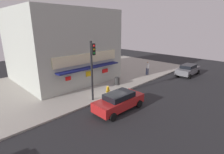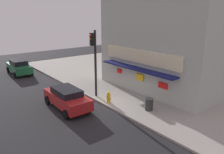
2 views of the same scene
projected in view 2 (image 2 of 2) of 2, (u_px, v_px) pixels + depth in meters
The scene contains 8 objects.
ground_plane at pixel (102, 105), 16.37m from camera, with size 54.17×54.17×0.00m, color #232326.
sidewalk at pixel (162, 86), 20.55m from camera, with size 36.11×13.97×0.14m, color #A39E93.
corner_building at pixel (178, 40), 20.09m from camera, with size 10.52×10.86×8.22m.
traffic_light at pixel (94, 55), 16.82m from camera, with size 0.32×0.58×5.27m.
fire_hydrant at pixel (109, 97), 16.29m from camera, with size 0.53×0.29×0.88m.
trash_can at pixel (149, 104), 15.04m from camera, with size 0.55×0.55×0.85m, color #2D2D2D.
parked_car_red at pixel (67, 98), 15.61m from camera, with size 4.45×2.01×1.50m.
parked_car_green at pixel (19, 67), 24.65m from camera, with size 4.36×2.03×1.61m.
Camera 2 is at (12.30, -8.88, 6.55)m, focal length 34.92 mm.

